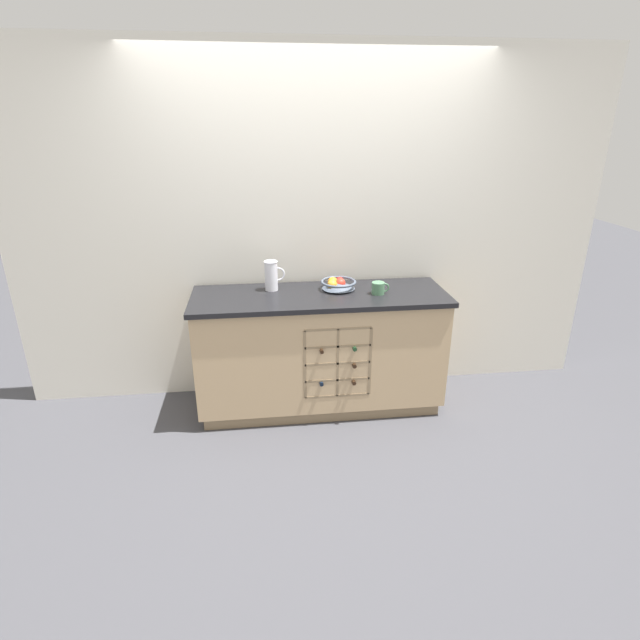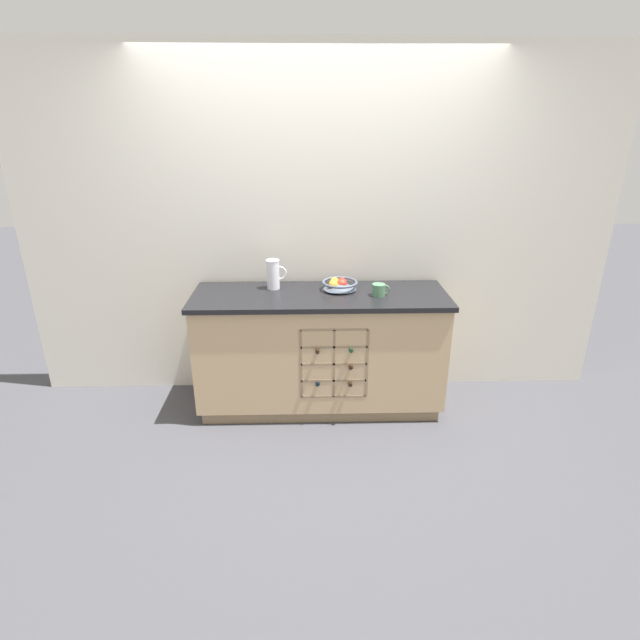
{
  "view_description": "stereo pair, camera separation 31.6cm",
  "coord_description": "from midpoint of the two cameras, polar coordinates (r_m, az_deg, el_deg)",
  "views": [
    {
      "loc": [
        -0.4,
        -3.3,
        2.04
      ],
      "look_at": [
        0.0,
        0.0,
        0.7
      ],
      "focal_mm": 28.0,
      "sensor_mm": 36.0,
      "label": 1
    },
    {
      "loc": [
        -0.09,
        -3.33,
        2.04
      ],
      "look_at": [
        0.0,
        0.0,
        0.7
      ],
      "focal_mm": 28.0,
      "sensor_mm": 36.0,
      "label": 2
    }
  ],
  "objects": [
    {
      "name": "fruit_bowl",
      "position": [
        3.6,
        -0.46,
        4.14
      ],
      "size": [
        0.26,
        0.26,
        0.08
      ],
      "color": "#4C5666",
      "rests_on": "kitchen_island"
    },
    {
      "name": "white_pitcher",
      "position": [
        3.6,
        -8.08,
        5.08
      ],
      "size": [
        0.15,
        0.1,
        0.21
      ],
      "color": "white",
      "rests_on": "kitchen_island"
    },
    {
      "name": "ground_plane",
      "position": [
        3.9,
        -2.35,
        -9.62
      ],
      "size": [
        14.0,
        14.0,
        0.0
      ],
      "primitive_type": "plane",
      "color": "#424247"
    },
    {
      "name": "kitchen_island",
      "position": [
        3.68,
        -2.44,
        -3.58
      ],
      "size": [
        1.81,
        0.62,
        0.9
      ],
      "color": "#8B7354",
      "rests_on": "ground_plane"
    },
    {
      "name": "ceramic_mug",
      "position": [
        3.51,
        4.16,
        3.62
      ],
      "size": [
        0.13,
        0.09,
        0.08
      ],
      "color": "#4C7A56",
      "rests_on": "kitchen_island"
    },
    {
      "name": "back_wall",
      "position": [
        3.75,
        -3.11,
        10.14
      ],
      "size": [
        4.4,
        0.06,
        2.55
      ],
      "primitive_type": "cube",
      "color": "silver",
      "rests_on": "ground_plane"
    }
  ]
}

